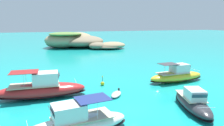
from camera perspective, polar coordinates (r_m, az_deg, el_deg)
ground_plane at (r=22.79m, az=5.06°, el=-12.67°), size 400.00×400.00×0.00m
islet_large at (r=81.63m, az=-10.59°, el=5.98°), size 27.62×23.66×5.75m
islet_small at (r=74.95m, az=-1.31°, el=4.67°), size 16.18×13.40×2.44m
motorboat_red at (r=27.44m, az=-18.27°, el=-6.70°), size 10.95×3.93×3.37m
motorboat_yellow at (r=34.56m, az=17.04°, el=-3.29°), size 9.43×3.03×2.93m
motorboat_white at (r=18.15m, az=-10.08°, el=-16.00°), size 9.56×3.82×2.91m
motorboat_charcoal at (r=24.38m, az=20.89°, el=-9.79°), size 4.67×8.27×2.34m
dinghy_tender at (r=26.90m, az=1.14°, el=-8.38°), size 2.39×2.76×0.58m
channel_buoy at (r=31.24m, az=-2.58°, el=-5.43°), size 0.56×0.56×1.48m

